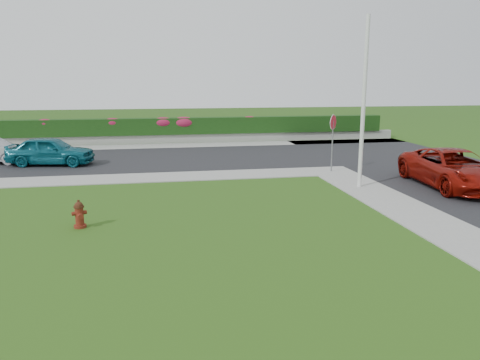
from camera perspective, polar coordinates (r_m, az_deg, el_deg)
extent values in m
plane|color=black|center=(12.26, -4.66, -8.08)|extent=(120.00, 120.00, 0.00)
cube|color=black|center=(26.10, -18.84, 2.20)|extent=(26.00, 8.00, 0.04)
cube|color=gray|center=(21.45, -23.36, -0.19)|extent=(24.00, 2.00, 0.04)
cube|color=gray|center=(22.40, 11.03, 1.08)|extent=(2.00, 2.00, 0.04)
cube|color=gray|center=(30.75, -10.11, 4.08)|extent=(34.00, 2.00, 0.04)
cube|color=gray|center=(32.20, -10.15, 4.93)|extent=(34.00, 0.40, 0.60)
cube|color=black|center=(32.20, -10.20, 6.45)|extent=(32.00, 0.90, 1.10)
cylinder|color=#4F0D0C|center=(14.48, -18.90, -5.34)|extent=(0.36, 0.36, 0.08)
cylinder|color=#4F0D0C|center=(14.39, -18.99, -4.15)|extent=(0.24, 0.24, 0.54)
cylinder|color=black|center=(14.32, -19.06, -3.10)|extent=(0.29, 0.29, 0.05)
sphere|color=black|center=(14.31, -19.07, -2.98)|extent=(0.24, 0.24, 0.24)
cylinder|color=black|center=(14.28, -19.11, -2.45)|extent=(0.07, 0.07, 0.07)
cylinder|color=#4F0D0C|center=(14.34, -19.63, -3.90)|extent=(0.14, 0.14, 0.12)
cylinder|color=#4F0D0C|center=(14.40, -18.40, -3.75)|extent=(0.14, 0.14, 0.12)
cylinder|color=#4F0D0C|center=(14.24, -18.87, -4.22)|extent=(0.19, 0.17, 0.16)
imported|color=maroon|center=(20.31, 24.64, 1.27)|extent=(2.88, 5.57, 1.50)
imported|color=#0D596A|center=(25.23, -22.09, 3.32)|extent=(4.42, 2.41, 1.43)
cylinder|color=silver|center=(18.89, 14.83, 8.96)|extent=(0.16, 0.16, 6.62)
cylinder|color=slate|center=(22.12, 11.17, 4.00)|extent=(0.06, 0.06, 2.37)
cylinder|color=red|center=(21.99, 11.29, 6.92)|extent=(0.50, 0.52, 0.69)
cylinder|color=white|center=(21.99, 11.29, 6.92)|extent=(0.52, 0.54, 0.73)
ellipsoid|color=#AF1E45|center=(32.82, -22.69, 6.39)|extent=(1.12, 0.72, 0.56)
ellipsoid|color=#AF1E45|center=(32.19, -15.28, 6.78)|extent=(1.20, 0.77, 0.60)
ellipsoid|color=#AF1E45|center=(32.08, -9.37, 6.95)|extent=(1.41, 0.91, 0.71)
ellipsoid|color=#AF1E45|center=(32.14, -6.88, 6.99)|extent=(1.53, 0.98, 0.76)
ellipsoid|color=#AF1E45|center=(32.73, 1.16, 7.32)|extent=(1.09, 0.70, 0.55)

